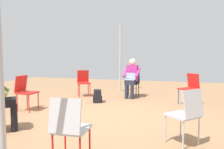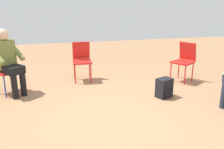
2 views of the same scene
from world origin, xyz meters
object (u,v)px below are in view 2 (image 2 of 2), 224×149
at_px(person_in_olive, 8,59).
at_px(chair_east, 82,58).
at_px(backpack_near_laptop_user, 164,89).
at_px(chair_northeast, 4,68).
at_px(chair_southeast, 184,59).

bearing_deg(person_in_olive, chair_east, 161.34).
relative_size(chair_east, backpack_near_laptop_user, 2.36).
bearing_deg(chair_northeast, chair_southeast, 137.89).
height_order(chair_northeast, chair_southeast, same).
height_order(chair_northeast, person_in_olive, person_in_olive).
distance_m(chair_northeast, person_in_olive, 0.26).
bearing_deg(person_in_olive, backpack_near_laptop_user, 123.85).
xyz_separation_m(chair_southeast, person_in_olive, (0.06, 3.60, 0.20)).
xyz_separation_m(chair_east, person_in_olive, (-0.53, 1.43, 0.20)).
bearing_deg(backpack_near_laptop_user, chair_northeast, 71.21).
distance_m(chair_southeast, person_in_olive, 3.60).
relative_size(chair_east, person_in_olive, 0.69).
height_order(chair_southeast, chair_east, same).
xyz_separation_m(chair_northeast, person_in_olive, (-0.13, -0.11, 0.20)).
distance_m(chair_northeast, chair_east, 1.59).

